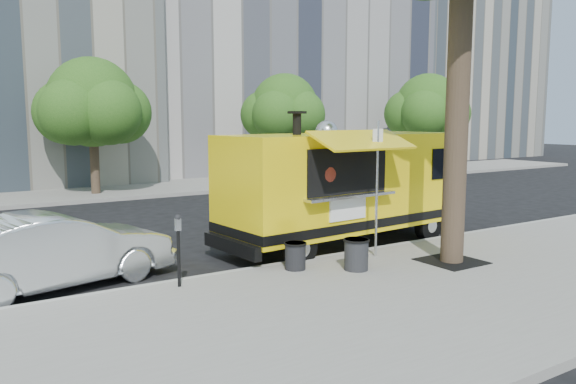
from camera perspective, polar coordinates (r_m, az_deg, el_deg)
name	(u,v)px	position (r m, az deg, el deg)	size (l,w,h in m)	color
ground	(280,257)	(13.08, -0.84, -6.66)	(120.00, 120.00, 0.00)	black
sidewalk	(402,301)	(10.02, 11.55, -10.81)	(60.00, 6.00, 0.15)	gray
curb	(302,263)	(12.31, 1.46, -7.21)	(60.00, 0.14, 0.16)	#999993
far_sidewalk	(115,191)	(25.38, -17.16, 0.07)	(60.00, 5.00, 0.15)	gray
building_mid	(250,16)	(39.20, -3.87, 17.45)	(20.00, 14.00, 20.00)	#ADA6A2
building_right	(429,62)	(50.79, 14.11, 12.68)	(16.00, 12.00, 16.00)	#AAA08D
tree_well	(451,261)	(12.62, 16.27, -6.77)	(1.20, 1.20, 0.02)	black
far_tree_b	(92,103)	(24.17, -19.29, 8.57)	(3.60, 3.60, 5.50)	#33261C
far_tree_c	(285,108)	(27.45, -0.34, 8.56)	(3.24, 3.24, 5.21)	#33261C
far_tree_d	(428,107)	(34.01, 14.01, 8.42)	(3.78, 3.78, 5.64)	#33261C
sign_post	(377,180)	(12.45, 9.02, 1.17)	(0.28, 0.06, 3.00)	silver
parking_meter	(178,242)	(10.37, -11.08, -5.00)	(0.11, 0.11, 1.33)	black
food_truck	(343,184)	(14.06, 5.62, 0.80)	(6.93, 3.56, 3.34)	yellow
sedan	(56,251)	(11.48, -22.52, -5.54)	(1.53, 4.38, 1.44)	silver
trash_bin_left	(295,255)	(11.45, 0.75, -6.41)	(0.46, 0.46, 0.55)	black
trash_bin_right	(356,253)	(11.48, 6.95, -6.22)	(0.53, 0.53, 0.64)	black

